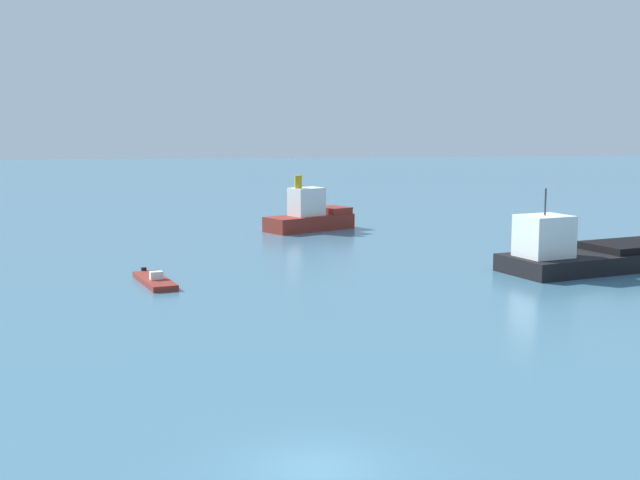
{
  "coord_description": "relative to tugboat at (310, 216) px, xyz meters",
  "views": [
    {
      "loc": [
        -3.46,
        -24.3,
        10.44
      ],
      "look_at": [
        5.95,
        39.83,
        1.2
      ],
      "focal_mm": 48.25,
      "sensor_mm": 36.0,
      "label": 1
    }
  ],
  "objects": [
    {
      "name": "ground_plane",
      "position": [
        -7.23,
        -54.92,
        -1.35
      ],
      "size": [
        400.0,
        400.0,
        0.0
      ],
      "primitive_type": "plane",
      "color": "teal"
    },
    {
      "name": "tugboat",
      "position": [
        0.0,
        0.0,
        0.0
      ],
      "size": [
        8.94,
        7.04,
        5.19
      ],
      "color": "maroon",
      "rests_on": "ground"
    },
    {
      "name": "small_motorboat",
      "position": [
        -13.3,
        -24.69,
        -1.14
      ],
      "size": [
        3.12,
        6.15,
        0.86
      ],
      "color": "maroon",
      "rests_on": "ground"
    }
  ]
}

